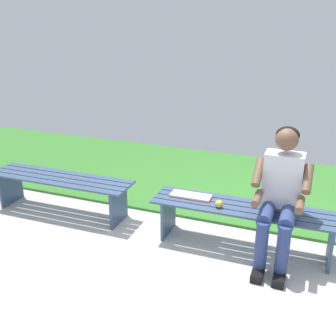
{
  "coord_description": "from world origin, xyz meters",
  "views": [
    {
      "loc": [
        -0.53,
        3.44,
        2.13
      ],
      "look_at": [
        0.73,
        0.15,
        0.78
      ],
      "focal_mm": 42.75,
      "sensor_mm": 36.0,
      "label": 1
    }
  ],
  "objects_px": {
    "bench_far": "(61,186)",
    "person_seated": "(280,193)",
    "apple": "(219,204)",
    "bench_near": "(245,216)",
    "book_open": "(191,196)"
  },
  "relations": [
    {
      "from": "bench_far",
      "to": "person_seated",
      "type": "relative_size",
      "value": 1.37
    },
    {
      "from": "bench_far",
      "to": "book_open",
      "type": "bearing_deg",
      "value": -178.88
    },
    {
      "from": "person_seated",
      "to": "book_open",
      "type": "distance_m",
      "value": 0.9
    },
    {
      "from": "bench_far",
      "to": "book_open",
      "type": "xyz_separation_m",
      "value": [
        -1.54,
        -0.03,
        0.11
      ]
    },
    {
      "from": "bench_far",
      "to": "person_seated",
      "type": "xyz_separation_m",
      "value": [
        -2.4,
        0.1,
        0.35
      ]
    },
    {
      "from": "bench_far",
      "to": "person_seated",
      "type": "height_order",
      "value": "person_seated"
    },
    {
      "from": "bench_near",
      "to": "bench_far",
      "type": "bearing_deg",
      "value": 0.0
    },
    {
      "from": "bench_near",
      "to": "apple",
      "type": "bearing_deg",
      "value": 22.91
    },
    {
      "from": "apple",
      "to": "person_seated",
      "type": "bearing_deg",
      "value": -179.94
    },
    {
      "from": "apple",
      "to": "book_open",
      "type": "bearing_deg",
      "value": -22.11
    },
    {
      "from": "bench_far",
      "to": "apple",
      "type": "xyz_separation_m",
      "value": [
        -1.86,
        0.1,
        0.14
      ]
    },
    {
      "from": "apple",
      "to": "bench_near",
      "type": "bearing_deg",
      "value": -157.09
    },
    {
      "from": "bench_far",
      "to": "book_open",
      "type": "distance_m",
      "value": 1.54
    },
    {
      "from": "person_seated",
      "to": "book_open",
      "type": "relative_size",
      "value": 3.0
    },
    {
      "from": "apple",
      "to": "book_open",
      "type": "distance_m",
      "value": 0.35
    }
  ]
}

